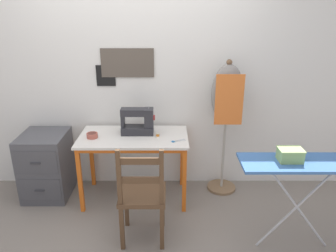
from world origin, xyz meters
TOP-DOWN VIEW (x-y plane):
  - ground_plane at (0.00, 0.00)m, footprint 14.00×14.00m
  - wall_back at (-0.00, 0.67)m, footprint 10.00×0.07m
  - sewing_table at (0.00, 0.29)m, footprint 1.12×0.61m
  - sewing_machine at (0.06, 0.37)m, footprint 0.35×0.16m
  - fabric_bowl at (-0.41, 0.25)m, footprint 0.11×0.11m
  - scissors at (0.44, 0.16)m, footprint 0.15×0.09m
  - thread_spool_near_machine at (0.25, 0.29)m, footprint 0.04×0.04m
  - wooden_chair at (0.13, -0.38)m, footprint 0.40×0.38m
  - filing_cabinet at (-0.96, 0.37)m, footprint 0.47×0.53m
  - dress_form at (0.97, 0.47)m, footprint 0.33×0.32m
  - ironing_board at (1.44, -0.48)m, footprint 1.01×0.34m
  - storage_box at (1.32, -0.46)m, footprint 0.19×0.14m

SIDE VIEW (x-z plane):
  - ground_plane at x=0.00m, z-range 0.00..0.00m
  - filing_cabinet at x=-0.96m, z-range 0.00..0.71m
  - wooden_chair at x=0.13m, z-range -0.02..0.92m
  - sewing_table at x=0.00m, z-range 0.28..1.00m
  - scissors at x=0.44m, z-range 0.72..0.73m
  - thread_spool_near_machine at x=0.25m, z-range 0.72..0.76m
  - fabric_bowl at x=-0.41m, z-range 0.73..0.78m
  - ironing_board at x=1.44m, z-range 0.36..1.19m
  - sewing_machine at x=0.06m, z-range 0.70..1.00m
  - storage_box at x=1.32m, z-range 0.82..0.93m
  - dress_form at x=0.97m, z-range 0.32..1.80m
  - wall_back at x=0.00m, z-range 0.00..2.55m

